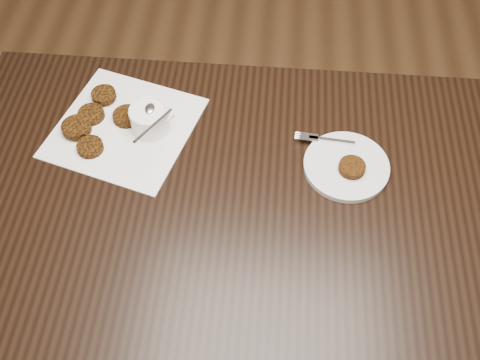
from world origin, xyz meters
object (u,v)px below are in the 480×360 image
(table, at_px, (260,296))
(sauce_ramekin, at_px, (148,110))
(napkin, at_px, (125,128))
(plate_with_patty, at_px, (347,164))

(table, distance_m, sauce_ramekin, 0.56)
(sauce_ramekin, bearing_deg, table, -39.30)
(table, height_order, sauce_ramekin, sauce_ramekin)
(napkin, distance_m, plate_with_patty, 0.51)
(napkin, xyz_separation_m, sauce_ramekin, (0.06, 0.00, 0.06))
(table, distance_m, plate_with_patty, 0.45)
(napkin, relative_size, sauce_ramekin, 2.45)
(napkin, bearing_deg, plate_with_patty, -8.17)
(table, relative_size, plate_with_patty, 7.57)
(table, height_order, plate_with_patty, plate_with_patty)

